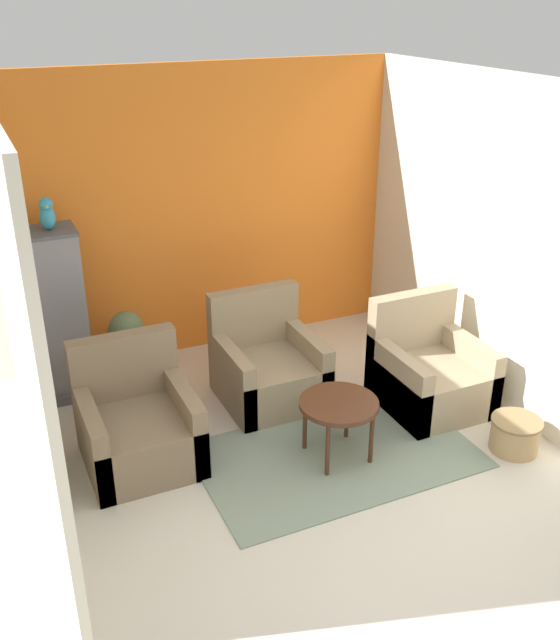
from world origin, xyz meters
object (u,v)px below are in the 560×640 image
birdcage (62,317)px  armchair_right (429,374)px  potted_plant (127,338)px  coffee_table (339,408)px  parrot (47,214)px  wicker_basket (515,434)px  armchair_left (138,427)px  armchair_middle (268,369)px

birdcage → armchair_right: bearing=-28.5°
birdcage → potted_plant: 0.61m
coffee_table → armchair_right: armchair_right is taller
parrot → wicker_basket: 4.17m
birdcage → parrot: parrot is taller
parrot → wicker_basket: (3.05, -2.41, -1.52)m
parrot → potted_plant: parrot is taller
coffee_table → parrot: parrot is taller
wicker_basket → armchair_left: bearing=157.8°
birdcage → coffee_table: bearing=-47.8°
wicker_basket → potted_plant: bearing=137.1°
armchair_left → wicker_basket: (2.74, -1.12, -0.14)m
armchair_middle → wicker_basket: bearing=-46.6°
armchair_left → birdcage: birdcage is taller
armchair_right → parrot: parrot is taller
coffee_table → parrot: size_ratio=2.18×
coffee_table → wicker_basket: coffee_table is taller
potted_plant → wicker_basket: (2.51, -2.34, -0.31)m
coffee_table → armchair_left: bearing=156.8°
birdcage → potted_plant: birdcage is taller
wicker_basket → armchair_middle: bearing=133.4°
wicker_basket → armchair_right: bearing=104.3°
coffee_table → parrot: (-1.72, 1.90, 1.22)m
armchair_right → potted_plant: 2.73m
armchair_middle → potted_plant: bearing=142.9°
parrot → potted_plant: bearing=-7.5°
coffee_table → birdcage: birdcage is taller
armchair_left → potted_plant: bearing=79.5°
armchair_right → parrot: size_ratio=3.36×
coffee_table → armchair_middle: (-0.14, 1.04, -0.15)m
birdcage → wicker_basket: birdcage is taller
armchair_right → potted_plant: (-2.29, 1.47, 0.17)m
birdcage → potted_plant: bearing=-7.3°
armchair_left → potted_plant: armchair_left is taller
coffee_table → armchair_right: size_ratio=0.65×
parrot → wicker_basket: parrot is taller
parrot → armchair_middle: bearing=-28.6°
potted_plant → parrot: bearing=172.5°
armchair_right → potted_plant: armchair_right is taller
armchair_right → wicker_basket: 0.91m
armchair_right → armchair_left: bearing=174.5°
armchair_left → armchair_middle: 1.35m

